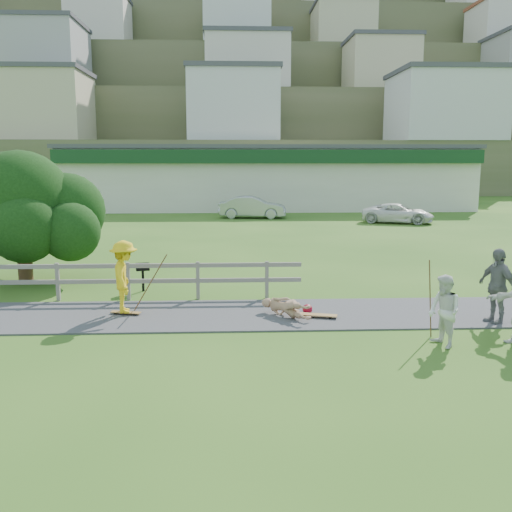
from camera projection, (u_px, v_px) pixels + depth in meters
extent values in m
plane|color=#2F5B1A|center=(191.00, 333.00, 13.32)|extent=(260.00, 260.00, 0.00)
cube|color=#3C3C3F|center=(194.00, 315.00, 14.79)|extent=(34.00, 3.00, 0.04)
cube|color=#605C54|center=(58.00, 282.00, 16.29)|extent=(0.10, 0.10, 1.10)
cube|color=#605C54|center=(128.00, 281.00, 16.38)|extent=(0.10, 0.10, 1.10)
cube|color=#605C54|center=(198.00, 281.00, 16.47)|extent=(0.10, 0.10, 1.10)
cube|color=#605C54|center=(267.00, 280.00, 16.56)|extent=(0.10, 0.10, 1.10)
cube|color=#605C54|center=(39.00, 267.00, 16.19)|extent=(15.00, 0.08, 0.12)
cube|color=#605C54|center=(40.00, 282.00, 16.27)|extent=(15.00, 0.08, 0.12)
cube|color=beige|center=(266.00, 179.00, 47.56)|extent=(32.00, 10.00, 4.80)
cube|color=#153C1C|center=(271.00, 156.00, 42.14)|extent=(32.00, 0.60, 1.00)
cube|color=#46474B|center=(266.00, 148.00, 47.13)|extent=(32.50, 10.50, 0.30)
cube|color=#4F5632|center=(221.00, 168.00, 66.97)|extent=(220.00, 14.00, 6.00)
cube|color=silver|center=(221.00, 111.00, 65.88)|extent=(10.00, 9.00, 7.00)
cube|color=#46474B|center=(221.00, 77.00, 65.25)|extent=(10.40, 9.40, 0.50)
cube|color=#4F5632|center=(222.00, 141.00, 79.18)|extent=(220.00, 14.00, 13.00)
cube|color=silver|center=(222.00, 66.00, 77.50)|extent=(10.00, 9.00, 7.00)
cube|color=#46474B|center=(221.00, 37.00, 76.87)|extent=(10.40, 9.40, 0.50)
cube|color=#4F5632|center=(223.00, 118.00, 91.31)|extent=(220.00, 14.00, 21.00)
cube|color=silver|center=(222.00, 26.00, 88.96)|extent=(10.00, 9.00, 7.00)
cube|color=#46474B|center=(222.00, 1.00, 88.32)|extent=(10.40, 9.40, 0.50)
cube|color=#4F5632|center=(224.00, 98.00, 103.35)|extent=(220.00, 14.00, 30.00)
cube|color=#4F5632|center=(224.00, 80.00, 116.30)|extent=(220.00, 14.00, 40.00)
imported|color=yellow|center=(124.00, 281.00, 14.65)|extent=(0.89, 1.31, 1.87)
imported|color=tan|center=(286.00, 308.00, 14.54)|extent=(1.39, 1.27, 0.56)
imported|color=silver|center=(444.00, 311.00, 12.24)|extent=(0.77, 0.89, 1.58)
imported|color=slate|center=(497.00, 286.00, 13.97)|extent=(0.81, 1.19, 1.88)
imported|color=#A2A3AA|center=(252.00, 207.00, 39.10)|extent=(4.73, 2.10, 1.51)
imported|color=white|center=(398.00, 213.00, 36.09)|extent=(4.87, 3.40, 1.23)
sphere|color=maroon|center=(307.00, 309.00, 14.93)|extent=(0.26, 0.26, 0.26)
cylinder|color=brown|center=(150.00, 278.00, 15.08)|extent=(0.03, 0.03, 1.80)
cylinder|color=brown|center=(430.00, 299.00, 12.89)|extent=(0.03, 0.03, 1.80)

